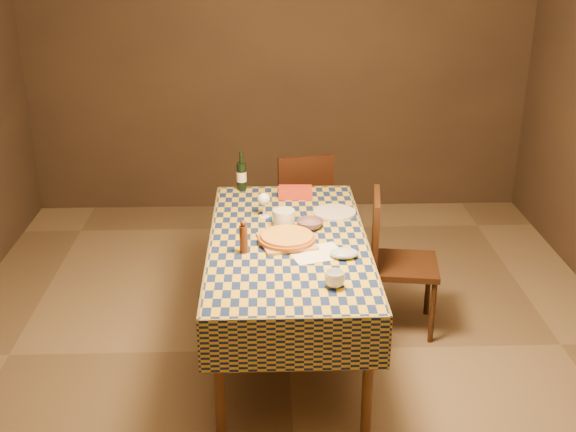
{
  "coord_description": "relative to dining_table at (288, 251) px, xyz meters",
  "views": [
    {
      "loc": [
        -0.13,
        -3.91,
        2.54
      ],
      "look_at": [
        0.0,
        0.05,
        0.9
      ],
      "focal_mm": 45.0,
      "sensor_mm": 36.0,
      "label": 1
    }
  ],
  "objects": [
    {
      "name": "pizza",
      "position": [
        -0.01,
        -0.05,
        0.11
      ],
      "size": [
        0.39,
        0.39,
        0.03
      ],
      "color": "brown",
      "rests_on": "cutting_board"
    },
    {
      "name": "chair_right",
      "position": [
        0.68,
        0.28,
        -0.17
      ],
      "size": [
        0.48,
        0.47,
        0.93
      ],
      "color": "black",
      "rests_on": "ground"
    },
    {
      "name": "cutting_board",
      "position": [
        -0.01,
        -0.05,
        0.09
      ],
      "size": [
        0.36,
        0.36,
        0.02
      ],
      "primitive_type": "cube",
      "rotation": [
        0.0,
        0.0,
        0.23
      ],
      "color": "tan",
      "rests_on": "dining_table"
    },
    {
      "name": "pepper_mill",
      "position": [
        -0.26,
        -0.17,
        0.17
      ],
      "size": [
        0.06,
        0.06,
        0.2
      ],
      "color": "#482110",
      "rests_on": "dining_table"
    },
    {
      "name": "wine_bottle",
      "position": [
        -0.3,
        0.87,
        0.18
      ],
      "size": [
        0.09,
        0.09,
        0.27
      ],
      "color": "black",
      "rests_on": "dining_table"
    },
    {
      "name": "bowl",
      "position": [
        0.14,
        0.17,
        0.1
      ],
      "size": [
        0.22,
        0.22,
        0.05
      ],
      "primitive_type": "imported",
      "rotation": [
        0.0,
        0.0,
        0.41
      ],
      "color": "#654955",
      "rests_on": "dining_table"
    },
    {
      "name": "room",
      "position": [
        0.0,
        0.0,
        0.66
      ],
      "size": [
        5.0,
        5.1,
        2.7
      ],
      "color": "brown",
      "rests_on": "ground"
    },
    {
      "name": "flour_patch",
      "position": [
        0.15,
        -0.2,
        0.08
      ],
      "size": [
        0.35,
        0.31,
        0.0
      ],
      "primitive_type": "cube",
      "rotation": [
        0.0,
        0.0,
        0.32
      ],
      "color": "white",
      "rests_on": "dining_table"
    },
    {
      "name": "white_plate",
      "position": [
        0.31,
        0.4,
        0.08
      ],
      "size": [
        0.35,
        0.35,
        0.02
      ],
      "primitive_type": "cylinder",
      "rotation": [
        0.0,
        0.0,
        -0.37
      ],
      "color": "silver",
      "rests_on": "dining_table"
    },
    {
      "name": "dining_table",
      "position": [
        0.0,
        0.0,
        0.0
      ],
      "size": [
        0.94,
        1.84,
        0.77
      ],
      "color": "brown",
      "rests_on": "ground"
    },
    {
      "name": "tumbler",
      "position": [
        0.22,
        -0.6,
        0.12
      ],
      "size": [
        0.13,
        0.13,
        0.08
      ],
      "primitive_type": "imported",
      "rotation": [
        0.0,
        0.0,
        0.27
      ],
      "color": "white",
      "rests_on": "dining_table"
    },
    {
      "name": "takeout_container",
      "position": [
        0.07,
        0.72,
        0.1
      ],
      "size": [
        0.23,
        0.17,
        0.06
      ],
      "primitive_type": "cube",
      "rotation": [
        0.0,
        0.0,
        -0.03
      ],
      "color": "#B72C18",
      "rests_on": "dining_table"
    },
    {
      "name": "wine_glass",
      "position": [
        -0.14,
        0.36,
        0.19
      ],
      "size": [
        0.08,
        0.08,
        0.16
      ],
      "color": "white",
      "rests_on": "dining_table"
    },
    {
      "name": "chair_far",
      "position": [
        0.15,
        1.23,
        -0.17
      ],
      "size": [
        0.5,
        0.5,
        0.93
      ],
      "color": "black",
      "rests_on": "ground"
    },
    {
      "name": "deli_tub",
      "position": [
        -0.02,
        0.19,
        0.13
      ],
      "size": [
        0.16,
        0.16,
        0.11
      ],
      "primitive_type": "cylinder",
      "rotation": [
        0.0,
        0.0,
        -0.22
      ],
      "color": "silver",
      "rests_on": "dining_table"
    },
    {
      "name": "flour_bag",
      "position": [
        0.3,
        -0.25,
        0.1
      ],
      "size": [
        0.17,
        0.13,
        0.05
      ],
      "primitive_type": "ellipsoid",
      "rotation": [
        0.0,
        0.0,
        -0.05
      ],
      "color": "#A0B4CD",
      "rests_on": "dining_table"
    }
  ]
}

